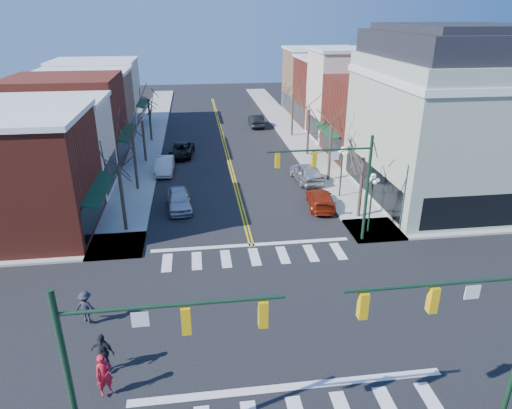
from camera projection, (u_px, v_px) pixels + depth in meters
name	position (u px, v px, depth m)	size (l,w,h in m)	color
ground	(271.00, 318.00, 22.82)	(160.00, 160.00, 0.00)	black
sidewalk_left	(135.00, 185.00, 39.94)	(3.50, 70.00, 0.15)	#9E9B93
sidewalk_right	(329.00, 176.00, 42.10)	(3.50, 70.00, 0.15)	#9E9B93
bldg_left_brick_a	(11.00, 178.00, 30.04)	(10.00, 8.50, 8.00)	maroon
bldg_left_stucco_a	(45.00, 149.00, 37.21)	(10.00, 7.00, 7.50)	beige
bldg_left_brick_b	(68.00, 121.00, 44.31)	(10.00, 9.00, 8.50)	maroon
bldg_left_tan	(86.00, 108.00, 51.96)	(10.00, 7.50, 7.80)	#997254
bldg_left_stucco_b	(98.00, 95.00, 58.95)	(10.00, 8.00, 8.20)	beige
bldg_right_brick_a	(379.00, 119.00, 46.64)	(10.00, 8.50, 8.00)	maroon
bldg_right_stucco	(355.00, 96.00, 53.32)	(10.00, 7.00, 10.00)	beige
bldg_right_brick_b	(336.00, 92.00, 60.45)	(10.00, 8.00, 8.50)	maroon
bldg_right_tan	(320.00, 81.00, 67.65)	(10.00, 8.00, 9.00)	#997254
victorian_corner	(450.00, 115.00, 35.47)	(12.25, 14.25, 13.30)	#A0AD96
traffic_mast_near_left	(130.00, 356.00, 13.54)	(6.60, 0.28, 7.20)	#14331E
traffic_mast_near_right	(477.00, 324.00, 14.91)	(6.60, 0.28, 7.20)	#14331E
traffic_mast_far_right	(340.00, 175.00, 28.41)	(6.60, 0.28, 7.20)	#14331E
lamppost_corner	(372.00, 193.00, 30.42)	(0.36, 0.36, 4.33)	#14331E
lamppost_midblock	(342.00, 163.00, 36.35)	(0.36, 0.36, 4.33)	#14331E
tree_left_a	(123.00, 200.00, 30.87)	(0.24, 0.24, 4.76)	#382B21
tree_left_b	(135.00, 162.00, 38.11)	(0.24, 0.24, 5.04)	#382B21
tree_left_c	(144.00, 140.00, 45.50)	(0.24, 0.24, 4.55)	#382B21
tree_left_d	(150.00, 121.00, 52.73)	(0.24, 0.24, 4.90)	#382B21
tree_right_a	(361.00, 189.00, 32.98)	(0.24, 0.24, 4.62)	#382B21
tree_right_b	(330.00, 153.00, 40.16)	(0.24, 0.24, 5.18)	#382B21
tree_right_c	(308.00, 133.00, 47.53)	(0.24, 0.24, 4.83)	#382B21
tree_right_d	(292.00, 116.00, 54.79)	(0.24, 0.24, 4.97)	#382B21
car_left_near	(179.00, 200.00, 35.10)	(1.79, 4.45, 1.52)	#B6B6BB
car_left_mid	(164.00, 165.00, 42.92)	(1.58, 4.53, 1.49)	silver
car_left_far	(182.00, 150.00, 47.87)	(2.26, 4.89, 1.36)	black
car_right_near	(320.00, 199.00, 35.45)	(1.89, 4.66, 1.35)	maroon
car_right_mid	(307.00, 172.00, 40.71)	(2.02, 5.02, 1.71)	#B1B1B6
car_right_far	(256.00, 121.00, 60.22)	(1.68, 4.82, 1.59)	black
pedestrian_red_a	(104.00, 375.00, 17.81)	(0.67, 0.44, 1.83)	red
pedestrian_dark_a	(103.00, 352.00, 19.02)	(1.05, 0.44, 1.80)	black
pedestrian_dark_b	(86.00, 307.00, 22.03)	(1.08, 0.62, 1.67)	#212229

